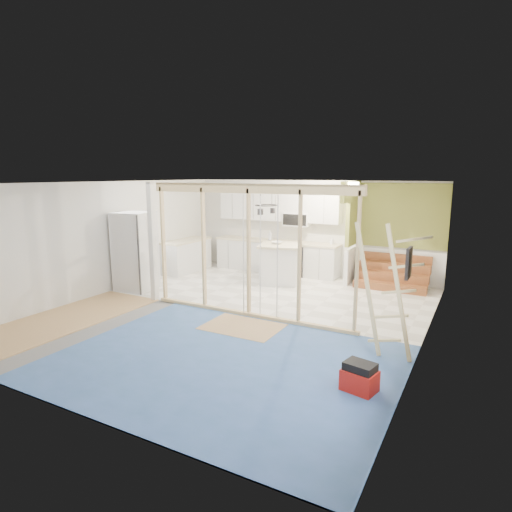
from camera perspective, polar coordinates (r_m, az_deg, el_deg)
The scene contains 17 objects.
room at distance 8.33m, azimuth -2.78°, elevation 0.74°, with size 7.01×8.01×2.61m.
floor_overlays at distance 8.66m, azimuth -2.07°, elevation -7.67°, with size 7.00×8.00×0.03m.
stud_frame at distance 8.41m, azimuth -4.21°, elevation 2.82°, with size 4.66×0.14×2.60m.
base_cabinets at distance 12.13m, azimuth -1.04°, elevation -0.04°, with size 4.45×2.24×0.93m.
upper_cabinets at distance 12.00m, azimuth 3.23°, elevation 6.34°, with size 3.60×0.41×0.85m.
green_partition at distance 11.04m, azimuth 16.49°, elevation 0.94°, with size 2.25×1.51×2.60m.
pot_rack at distance 10.03m, azimuth 1.30°, elevation 6.48°, with size 0.52×0.52×0.72m.
sheathing_panel at distance 5.28m, azimuth 18.98°, elevation -5.83°, with size 0.02×4.00×2.60m, color tan.
electrical_panel at distance 5.78m, azimuth 19.71°, elevation -0.88°, with size 0.04×0.30×0.40m, color #333338.
ceiling_light at distance 10.41m, azimuth 12.68°, elevation 9.38°, with size 0.32×0.32×0.08m, color #FFEABF.
fridge at distance 10.60m, azimuth -15.76°, elevation 0.56°, with size 0.92×0.89×1.88m.
island at distance 10.95m, azimuth 3.27°, elevation -1.05°, with size 1.29×1.29×1.01m.
bowl at distance 10.90m, azimuth 2.84°, elevation 1.78°, with size 0.27×0.27×0.07m, color silver.
soap_bottle_a at distance 12.01m, azimuth 1.89°, elevation 2.73°, with size 0.10×0.10×0.27m, color #B0B5C5.
soap_bottle_b at distance 11.52m, azimuth 10.13°, elevation 2.00°, with size 0.08×0.08×0.18m, color white.
toolbox at distance 5.85m, azimuth 13.64°, elevation -15.52°, with size 0.48×0.40×0.40m.
ladder at distance 6.65m, azimuth 17.09°, elevation -4.57°, with size 1.10×0.05×2.05m.
Camera 1 is at (4.25, -7.01, 2.76)m, focal length 30.00 mm.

